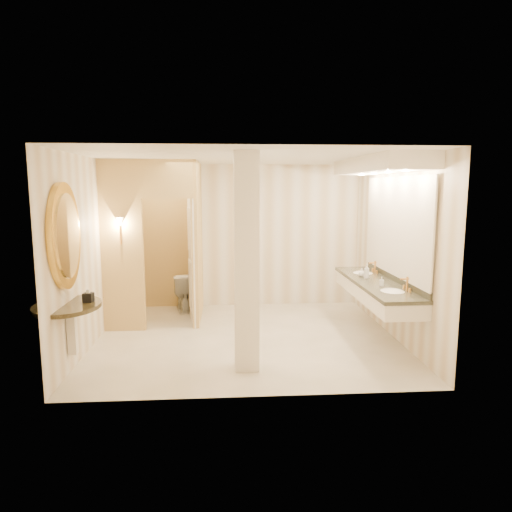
{
  "coord_description": "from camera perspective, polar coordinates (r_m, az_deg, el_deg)",
  "views": [
    {
      "loc": [
        -0.32,
        -6.7,
        2.27
      ],
      "look_at": [
        0.16,
        0.2,
        1.23
      ],
      "focal_mm": 32.0,
      "sensor_mm": 36.0,
      "label": 1
    }
  ],
  "objects": [
    {
      "name": "floor",
      "position": [
        7.08,
        -1.16,
        -10.14
      ],
      "size": [
        4.5,
        4.5,
        0.0
      ],
      "primitive_type": "plane",
      "color": "silver",
      "rests_on": "ground"
    },
    {
      "name": "ceiling",
      "position": [
        6.72,
        -1.23,
        12.23
      ],
      "size": [
        4.5,
        4.5,
        0.0
      ],
      "primitive_type": "plane",
      "rotation": [
        3.14,
        0.0,
        0.0
      ],
      "color": "silver",
      "rests_on": "wall_back"
    },
    {
      "name": "wall_back",
      "position": [
        8.75,
        -1.83,
        2.53
      ],
      "size": [
        4.5,
        0.02,
        2.7
      ],
      "primitive_type": "cube",
      "color": "silver",
      "rests_on": "floor"
    },
    {
      "name": "wall_front",
      "position": [
        4.8,
        -0.05,
        -2.48
      ],
      "size": [
        4.5,
        0.02,
        2.7
      ],
      "primitive_type": "cube",
      "color": "silver",
      "rests_on": "floor"
    },
    {
      "name": "wall_left",
      "position": [
        7.03,
        -19.84,
        0.54
      ],
      "size": [
        0.02,
        4.0,
        2.7
      ],
      "primitive_type": "cube",
      "color": "silver",
      "rests_on": "floor"
    },
    {
      "name": "wall_right",
      "position": [
        7.23,
        16.91,
        0.89
      ],
      "size": [
        0.02,
        4.0,
        2.7
      ],
      "primitive_type": "cube",
      "color": "silver",
      "rests_on": "floor"
    },
    {
      "name": "toilet_closet",
      "position": [
        7.76,
        -9.78,
        1.9
      ],
      "size": [
        1.5,
        1.55,
        2.7
      ],
      "color": "#F4D37F",
      "rests_on": "floor"
    },
    {
      "name": "wall_sconce",
      "position": [
        7.33,
        -16.63,
        4.0
      ],
      "size": [
        0.14,
        0.14,
        0.42
      ],
      "color": "gold",
      "rests_on": "toilet_closet"
    },
    {
      "name": "vanity",
      "position": [
        7.0,
        15.26,
        3.01
      ],
      "size": [
        0.75,
        2.67,
        2.09
      ],
      "color": "white",
      "rests_on": "floor"
    },
    {
      "name": "console_shelf",
      "position": [
        5.89,
        -22.64,
        -1.16
      ],
      "size": [
        0.98,
        0.98,
        1.94
      ],
      "color": "black",
      "rests_on": "floor"
    },
    {
      "name": "pillar",
      "position": [
        5.59,
        -1.2,
        -0.9
      ],
      "size": [
        0.3,
        0.3,
        2.7
      ],
      "primitive_type": "cube",
      "color": "white",
      "rests_on": "floor"
    },
    {
      "name": "tissue_box",
      "position": [
        5.99,
        -20.22,
        -4.88
      ],
      "size": [
        0.12,
        0.12,
        0.11
      ],
      "primitive_type": "cube",
      "rotation": [
        0.0,
        0.0,
        -0.1
      ],
      "color": "black",
      "rests_on": "console_shelf"
    },
    {
      "name": "toilet",
      "position": [
        8.61,
        -9.07,
        -4.39
      ],
      "size": [
        0.54,
        0.77,
        0.71
      ],
      "primitive_type": "imported",
      "rotation": [
        0.0,
        0.0,
        3.36
      ],
      "color": "white",
      "rests_on": "floor"
    },
    {
      "name": "soap_bottle_a",
      "position": [
        6.75,
        15.42,
        -3.09
      ],
      "size": [
        0.08,
        0.08,
        0.14
      ],
      "primitive_type": "imported",
      "rotation": [
        0.0,
        0.0,
        -0.42
      ],
      "color": "beige",
      "rests_on": "vanity"
    },
    {
      "name": "soap_bottle_b",
      "position": [
        7.39,
        13.08,
        -2.03
      ],
      "size": [
        0.13,
        0.13,
        0.13
      ],
      "primitive_type": "imported",
      "rotation": [
        0.0,
        0.0,
        0.38
      ],
      "color": "silver",
      "rests_on": "vanity"
    },
    {
      "name": "soap_bottle_c",
      "position": [
        7.24,
        13.66,
        -1.87
      ],
      "size": [
        0.09,
        0.09,
        0.23
      ],
      "primitive_type": "imported",
      "rotation": [
        0.0,
        0.0,
        -0.05
      ],
      "color": "#C6B28C",
      "rests_on": "vanity"
    }
  ]
}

